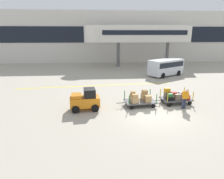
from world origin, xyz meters
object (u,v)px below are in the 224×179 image
at_px(baggage_cart_middle, 176,97).
at_px(baggage_handler, 185,98).
at_px(baggage_cart_lead, 140,99).
at_px(shuttle_van, 166,66).
at_px(baggage_tug, 85,100).

bearing_deg(baggage_cart_middle, baggage_handler, -80.47).
bearing_deg(baggage_cart_lead, baggage_handler, -15.34).
relative_size(baggage_cart_lead, shuttle_van, 0.60).
height_order(baggage_tug, shuttle_van, shuttle_van).
relative_size(baggage_tug, baggage_cart_lead, 0.72).
distance_m(baggage_cart_lead, baggage_cart_middle, 2.95).
xyz_separation_m(baggage_cart_middle, baggage_handler, (0.20, -1.22, 0.34)).
bearing_deg(baggage_handler, baggage_cart_lead, 164.66).
bearing_deg(shuttle_van, baggage_tug, -131.41).
xyz_separation_m(baggage_tug, shuttle_van, (9.80, 11.11, 0.48)).
distance_m(baggage_tug, baggage_cart_middle, 7.12).
bearing_deg(baggage_cart_lead, shuttle_van, 61.97).
bearing_deg(baggage_handler, shuttle_van, 77.61).
bearing_deg(baggage_cart_lead, baggage_cart_middle, 7.01).
relative_size(baggage_tug, baggage_cart_middle, 0.72).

